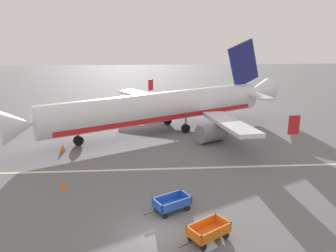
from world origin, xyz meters
The scene contains 7 objects.
ground_plane centered at (0.00, 0.00, 0.00)m, with size 220.00×220.00×0.00m, color slate.
apron_stripe centered at (0.00, 10.07, 0.01)m, with size 120.00×0.36×0.01m, color silver.
airplane centered at (2.20, 22.68, 3.05)m, with size 34.94×28.88×11.34m.
baggage_cart_nearest centered at (3.24, -1.02, 0.60)m, with size 3.38×2.55×1.07m.
baggage_cart_second_in_row centered at (1.28, 2.52, 0.60)m, with size 3.47×2.43×1.07m.
traffic_cone_near_plane centered at (-9.38, 15.56, 0.37)m, with size 0.56×0.56×0.73m, color orange.
traffic_cone_mid_apron centered at (-7.23, 6.50, 0.35)m, with size 0.54×0.54×0.71m, color orange.
Camera 1 is at (-0.42, -18.56, 12.33)m, focal length 35.63 mm.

